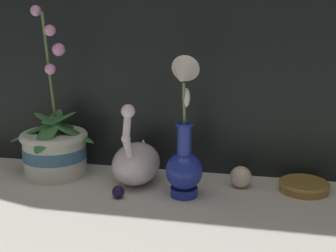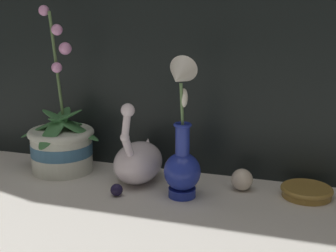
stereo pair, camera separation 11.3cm
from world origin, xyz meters
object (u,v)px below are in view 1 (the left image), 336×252
object	(u,v)px
swan_figurine	(136,161)
amber_dish	(304,185)
orchid_potted_plant	(55,147)
blue_vase	(184,148)
glass_sphere	(241,177)

from	to	relation	value
swan_figurine	amber_dish	size ratio (longest dim) A/B	1.78
orchid_potted_plant	blue_vase	bearing A→B (deg)	-12.15
orchid_potted_plant	blue_vase	world-z (taller)	orchid_potted_plant
blue_vase	orchid_potted_plant	bearing A→B (deg)	167.85
orchid_potted_plant	swan_figurine	world-z (taller)	orchid_potted_plant
swan_figurine	glass_sphere	xyz separation A→B (m)	(0.27, 0.02, -0.03)
orchid_potted_plant	swan_figurine	size ratio (longest dim) A/B	2.02
orchid_potted_plant	swan_figurine	distance (m)	0.23
blue_vase	glass_sphere	bearing A→B (deg)	34.60
amber_dish	glass_sphere	bearing A→B (deg)	-177.50
orchid_potted_plant	glass_sphere	size ratio (longest dim) A/B	8.16
amber_dish	blue_vase	bearing A→B (deg)	-161.29
swan_figurine	glass_sphere	world-z (taller)	swan_figurine
blue_vase	amber_dish	distance (m)	0.32
blue_vase	glass_sphere	xyz separation A→B (m)	(0.13, 0.09, -0.10)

